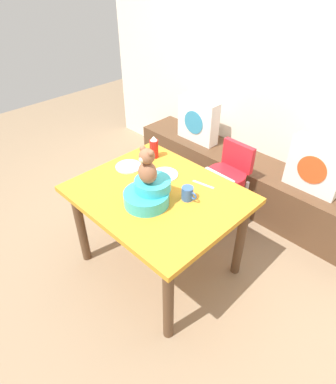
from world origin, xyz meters
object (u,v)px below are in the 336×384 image
(dining_table, at_px, (158,205))
(dinner_plate_far, at_px, (128,167))
(coffee_mug, at_px, (188,193))
(pillow_floral_right, at_px, (316,167))
(infant_seat_teal, at_px, (149,193))
(ketchup_bottle, at_px, (154,147))
(teddy_bear, at_px, (147,167))
(dinner_plate_near, at_px, (165,175))
(highchair, at_px, (227,176))
(pillow_floral_left, at_px, (198,120))

(dining_table, relative_size, dinner_plate_far, 5.74)
(dining_table, distance_m, coffee_mug, 0.27)
(pillow_floral_right, bearing_deg, infant_seat_teal, -113.03)
(ketchup_bottle, height_order, dinner_plate_far, ketchup_bottle)
(infant_seat_teal, bearing_deg, dining_table, 106.96)
(teddy_bear, distance_m, dinner_plate_near, 0.43)
(dining_table, distance_m, highchair, 0.79)
(highchair, xyz_separation_m, ketchup_bottle, (-0.41, -0.47, 0.31))
(pillow_floral_left, relative_size, pillow_floral_right, 1.00)
(pillow_floral_left, distance_m, dinner_plate_far, 1.17)
(coffee_mug, bearing_deg, dinner_plate_near, 163.38)
(pillow_floral_right, height_order, teddy_bear, teddy_bear)
(infant_seat_teal, xyz_separation_m, dinner_plate_near, (-0.15, 0.30, -0.07))
(pillow_floral_right, xyz_separation_m, highchair, (-0.56, -0.42, -0.16))
(ketchup_bottle, height_order, coffee_mug, ketchup_bottle)
(highchair, distance_m, dinner_plate_far, 0.87)
(highchair, relative_size, ketchup_bottle, 4.27)
(dining_table, xyz_separation_m, infant_seat_teal, (0.04, -0.12, 0.18))
(highchair, distance_m, dinner_plate_near, 0.66)
(coffee_mug, bearing_deg, pillow_floral_right, 70.30)
(pillow_floral_right, height_order, ketchup_bottle, ketchup_bottle)
(infant_seat_teal, relative_size, teddy_bear, 1.32)
(ketchup_bottle, bearing_deg, teddy_bear, -46.61)
(dining_table, distance_m, dinner_plate_far, 0.42)
(teddy_bear, bearing_deg, highchair, 89.94)
(infant_seat_teal, xyz_separation_m, dinner_plate_far, (-0.43, 0.18, -0.07))
(highchair, bearing_deg, pillow_floral_left, 149.20)
(pillow_floral_right, xyz_separation_m, dinner_plate_near, (-0.71, -1.02, 0.07))
(coffee_mug, distance_m, dinner_plate_far, 0.60)
(teddy_bear, bearing_deg, ketchup_bottle, 133.39)
(pillow_floral_right, height_order, dinner_plate_near, pillow_floral_right)
(pillow_floral_left, height_order, infant_seat_teal, same)
(highchair, bearing_deg, infant_seat_teal, -90.06)
(ketchup_bottle, bearing_deg, highchair, 49.39)
(pillow_floral_left, height_order, dining_table, pillow_floral_left)
(dining_table, distance_m, ketchup_bottle, 0.52)
(pillow_floral_left, distance_m, dinner_plate_near, 1.16)
(infant_seat_teal, relative_size, dinner_plate_near, 1.65)
(dinner_plate_far, bearing_deg, dinner_plate_near, 23.17)
(teddy_bear, bearing_deg, dining_table, 106.89)
(teddy_bear, distance_m, ketchup_bottle, 0.62)
(ketchup_bottle, xyz_separation_m, coffee_mug, (0.57, -0.22, -0.04))
(teddy_bear, relative_size, dinner_plate_far, 1.25)
(dining_table, relative_size, dinner_plate_near, 5.74)
(pillow_floral_left, relative_size, teddy_bear, 1.76)
(teddy_bear, bearing_deg, dinner_plate_far, 157.26)
(dining_table, bearing_deg, teddy_bear, -73.11)
(highchair, height_order, ketchup_bottle, ketchup_bottle)
(pillow_floral_left, height_order, teddy_bear, teddy_bear)
(highchair, distance_m, infant_seat_teal, 0.95)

